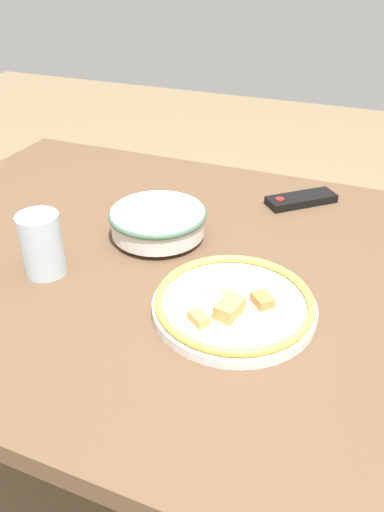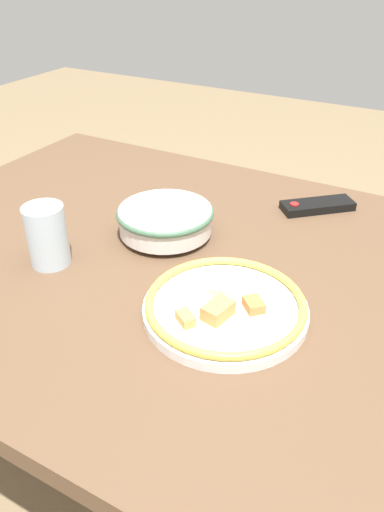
% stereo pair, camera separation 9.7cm
% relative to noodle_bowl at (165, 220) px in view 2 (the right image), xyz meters
% --- Properties ---
extents(ground_plane, '(8.00, 8.00, 0.00)m').
position_rel_noodle_bowl_xyz_m(ground_plane, '(0.13, -0.06, -0.79)').
color(ground_plane, '#7F6B4C').
extents(dining_table, '(1.51, 1.00, 0.75)m').
position_rel_noodle_bowl_xyz_m(dining_table, '(0.13, -0.06, -0.11)').
color(dining_table, brown).
rests_on(dining_table, ground_plane).
extents(noodle_bowl, '(0.21, 0.21, 0.07)m').
position_rel_noodle_bowl_xyz_m(noodle_bowl, '(0.00, 0.00, 0.00)').
color(noodle_bowl, silver).
rests_on(noodle_bowl, dining_table).
extents(food_plate, '(0.29, 0.29, 0.05)m').
position_rel_noodle_bowl_xyz_m(food_plate, '(0.23, -0.18, -0.02)').
color(food_plate, white).
rests_on(food_plate, dining_table).
extents(tv_remote, '(0.17, 0.16, 0.02)m').
position_rel_noodle_bowl_xyz_m(tv_remote, '(0.25, 0.28, -0.03)').
color(tv_remote, black).
rests_on(tv_remote, dining_table).
extents(drinking_glass, '(0.08, 0.08, 0.12)m').
position_rel_noodle_bowl_xyz_m(drinking_glass, '(-0.15, -0.21, 0.02)').
color(drinking_glass, silver).
rests_on(drinking_glass, dining_table).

